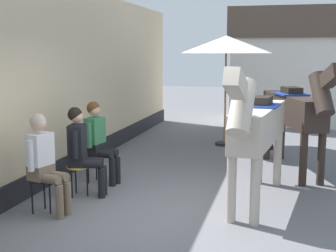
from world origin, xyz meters
TOP-DOWN VIEW (x-y plane):
  - ground_plane at (0.00, 3.00)m, footprint 40.00×40.00m
  - pub_facade_wall at (-2.55, 1.50)m, footprint 0.34×14.00m
  - distant_cottage at (1.40, 9.13)m, footprint 3.40×2.60m
  - seated_visitor_near at (-1.78, -0.26)m, footprint 0.61×0.48m
  - seated_visitor_middle at (-1.61, 0.57)m, footprint 0.61×0.48m
  - seated_visitor_far at (-1.65, 1.33)m, footprint 0.61×0.48m
  - saddled_horse_near at (1.01, 0.85)m, footprint 0.72×2.99m
  - saddled_horse_far at (1.58, 2.83)m, footprint 1.27×2.87m
  - cafe_parasol at (0.03, 5.05)m, footprint 2.10×2.10m

SIDE VIEW (x-z plane):
  - ground_plane at x=0.00m, z-range 0.00..0.00m
  - seated_visitor_near at x=-1.78m, z-range 0.08..1.47m
  - seated_visitor_middle at x=-1.61m, z-range 0.08..1.47m
  - seated_visitor_far at x=-1.65m, z-range 0.08..1.47m
  - saddled_horse_near at x=1.01m, z-range 0.13..2.19m
  - saddled_horse_far at x=1.58m, z-range 0.13..2.19m
  - pub_facade_wall at x=-2.55m, z-range -0.16..3.24m
  - distant_cottage at x=1.40m, z-range 0.05..3.55m
  - cafe_parasol at x=0.03m, z-range 1.07..3.65m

